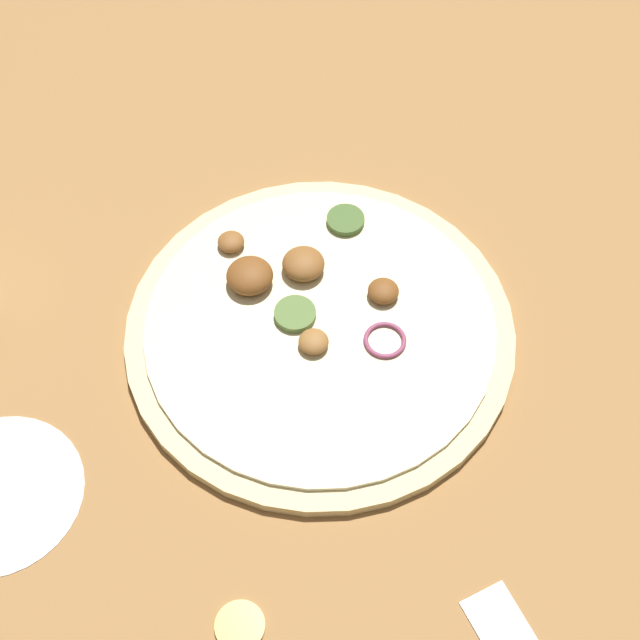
% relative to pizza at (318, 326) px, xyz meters
% --- Properties ---
extents(ground_plane, '(3.00, 3.00, 0.00)m').
position_rel_pizza_xyz_m(ground_plane, '(-0.00, -0.00, -0.01)').
color(ground_plane, '#9E703F').
extents(pizza, '(0.32, 0.32, 0.03)m').
position_rel_pizza_xyz_m(pizza, '(0.00, 0.00, 0.00)').
color(pizza, beige).
rests_on(pizza, ground_plane).
extents(loose_cap, '(0.03, 0.03, 0.01)m').
position_rel_pizza_xyz_m(loose_cap, '(-0.23, 0.08, -0.00)').
color(loose_cap, gold).
rests_on(loose_cap, ground_plane).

